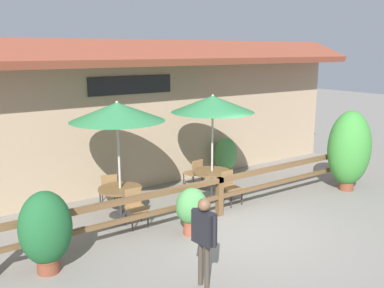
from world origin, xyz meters
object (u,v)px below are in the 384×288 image
(patio_umbrella_middle, at_px, (213,104))
(potted_plant_corner_fern, at_px, (349,149))
(chair_middle_wallside, at_px, (194,172))
(potted_plant_small_flowering, at_px, (226,156))
(patio_umbrella_near, at_px, (117,112))
(potted_plant_entrance_palm, at_px, (192,208))
(dining_table_near, at_px, (120,193))
(dining_table_middle, at_px, (212,176))
(pedestrian, at_px, (204,231))
(chair_middle_streetside, at_px, (230,186))
(potted_plant_broad_leaf, at_px, (46,230))
(chair_near_wallside, at_px, (109,188))
(chair_near_streetside, at_px, (135,206))

(patio_umbrella_middle, xyz_separation_m, potted_plant_corner_fern, (3.46, -1.83, -1.33))
(chair_middle_wallside, bearing_deg, potted_plant_small_flowering, -172.27)
(patio_umbrella_near, height_order, potted_plant_entrance_palm, patio_umbrella_near)
(patio_umbrella_middle, height_order, potted_plant_entrance_palm, patio_umbrella_middle)
(chair_middle_wallside, bearing_deg, patio_umbrella_middle, 83.89)
(dining_table_near, relative_size, chair_middle_wallside, 1.22)
(dining_table_middle, distance_m, pedestrian, 4.70)
(patio_umbrella_near, bearing_deg, patio_umbrella_middle, -2.03)
(potted_plant_entrance_palm, height_order, pedestrian, pedestrian)
(chair_middle_streetside, xyz_separation_m, potted_plant_broad_leaf, (-4.96, -0.84, 0.34))
(potted_plant_broad_leaf, xyz_separation_m, potted_plant_entrance_palm, (3.06, -0.14, -0.23))
(chair_middle_wallside, xyz_separation_m, potted_plant_broad_leaf, (-4.94, -2.43, 0.34))
(patio_umbrella_near, xyz_separation_m, chair_middle_wallside, (2.68, 0.70, -2.05))
(dining_table_middle, relative_size, potted_plant_corner_fern, 0.46)
(dining_table_near, relative_size, patio_umbrella_middle, 0.38)
(dining_table_near, relative_size, pedestrian, 0.67)
(chair_middle_wallside, height_order, pedestrian, pedestrian)
(patio_umbrella_middle, bearing_deg, chair_near_wallside, 161.97)
(potted_plant_small_flowering, bearing_deg, chair_near_wallside, -175.10)
(patio_umbrella_middle, xyz_separation_m, chair_middle_streetside, (-0.02, -0.80, -2.05))
(pedestrian, bearing_deg, chair_near_streetside, 168.58)
(chair_middle_wallside, distance_m, pedestrian, 5.33)
(patio_umbrella_middle, xyz_separation_m, pedestrian, (-2.95, -3.63, -1.53))
(potted_plant_corner_fern, bearing_deg, potted_plant_broad_leaf, 178.65)
(dining_table_near, xyz_separation_m, potted_plant_broad_leaf, (-2.27, -1.73, 0.26))
(potted_plant_broad_leaf, bearing_deg, chair_near_wallside, 47.36)
(dining_table_near, relative_size, potted_plant_corner_fern, 0.46)
(chair_middle_wallside, relative_size, pedestrian, 0.55)
(dining_table_middle, distance_m, potted_plant_broad_leaf, 5.24)
(potted_plant_entrance_palm, bearing_deg, pedestrian, -119.15)
(chair_near_wallside, xyz_separation_m, patio_umbrella_middle, (2.67, -0.87, 2.05))
(potted_plant_small_flowering, bearing_deg, potted_plant_entrance_palm, -138.49)
(chair_near_wallside, bearing_deg, chair_middle_wallside, -168.12)
(chair_near_streetside, relative_size, potted_plant_entrance_palm, 0.82)
(dining_table_near, height_order, chair_near_streetside, chair_near_streetside)
(patio_umbrella_near, distance_m, chair_middle_streetside, 3.50)
(patio_umbrella_near, height_order, chair_near_streetside, patio_umbrella_near)
(patio_umbrella_near, height_order, dining_table_near, patio_umbrella_near)
(potted_plant_small_flowering, xyz_separation_m, pedestrian, (-4.42, -4.85, 0.35))
(chair_middle_streetside, distance_m, potted_plant_entrance_palm, 2.14)
(dining_table_near, relative_size, potted_plant_broad_leaf, 0.69)
(chair_near_wallside, height_order, potted_plant_corner_fern, potted_plant_corner_fern)
(chair_near_wallside, height_order, chair_middle_wallside, same)
(chair_middle_streetside, relative_size, potted_plant_small_flowering, 0.69)
(chair_middle_streetside, relative_size, potted_plant_entrance_palm, 0.82)
(chair_middle_streetside, bearing_deg, patio_umbrella_near, 158.45)
(pedestrian, bearing_deg, potted_plant_entrance_palm, 144.16)
(dining_table_near, bearing_deg, chair_middle_streetside, -18.37)
(dining_table_near, xyz_separation_m, chair_near_wallside, (0.04, 0.77, -0.08))
(potted_plant_corner_fern, bearing_deg, dining_table_near, 162.63)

